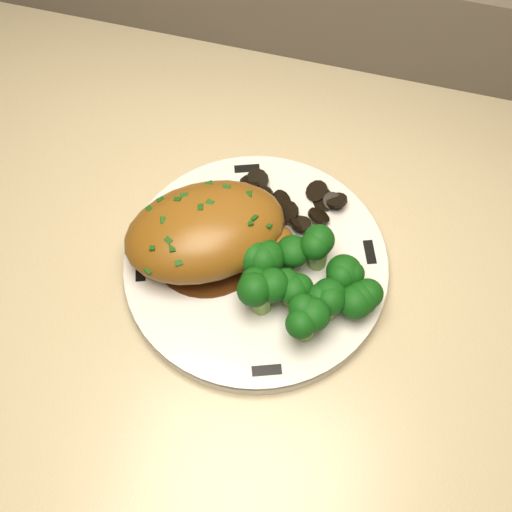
% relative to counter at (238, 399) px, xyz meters
% --- Properties ---
extents(counter, '(1.90, 0.64, 0.94)m').
position_rel_counter_xyz_m(counter, '(0.00, 0.00, 0.00)').
color(counter, brown).
rests_on(counter, ground).
extents(plate, '(0.30, 0.30, 0.02)m').
position_rel_counter_xyz_m(plate, '(0.02, 0.01, 0.41)').
color(plate, silver).
rests_on(plate, counter).
extents(rim_accent_0, '(0.02, 0.03, 0.00)m').
position_rel_counter_xyz_m(rim_accent_0, '(0.13, 0.05, 0.42)').
color(rim_accent_0, black).
rests_on(rim_accent_0, plate).
extents(rim_accent_1, '(0.03, 0.02, 0.00)m').
position_rel_counter_xyz_m(rim_accent_1, '(-0.01, 0.12, 0.42)').
color(rim_accent_1, black).
rests_on(rim_accent_1, plate).
extents(rim_accent_2, '(0.02, 0.03, 0.00)m').
position_rel_counter_xyz_m(rim_accent_2, '(-0.08, -0.02, 0.42)').
color(rim_accent_2, black).
rests_on(rim_accent_2, plate).
extents(rim_accent_3, '(0.03, 0.02, 0.00)m').
position_rel_counter_xyz_m(rim_accent_3, '(0.06, -0.09, 0.42)').
color(rim_accent_3, black).
rests_on(rim_accent_3, plate).
extents(gravy_pool, '(0.11, 0.11, 0.00)m').
position_rel_counter_xyz_m(gravy_pool, '(-0.03, 0.02, 0.42)').
color(gravy_pool, '#3B1D0A').
rests_on(gravy_pool, plate).
extents(chicken_breast, '(0.19, 0.17, 0.06)m').
position_rel_counter_xyz_m(chicken_breast, '(-0.02, 0.02, 0.45)').
color(chicken_breast, brown).
rests_on(chicken_breast, plate).
extents(mushroom_pile, '(0.09, 0.07, 0.02)m').
position_rel_counter_xyz_m(mushroom_pile, '(0.04, 0.07, 0.43)').
color(mushroom_pile, black).
rests_on(mushroom_pile, plate).
extents(broccoli_florets, '(0.12, 0.10, 0.04)m').
position_rel_counter_xyz_m(broccoli_florets, '(0.08, -0.01, 0.45)').
color(broccoli_florets, olive).
rests_on(broccoli_florets, plate).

